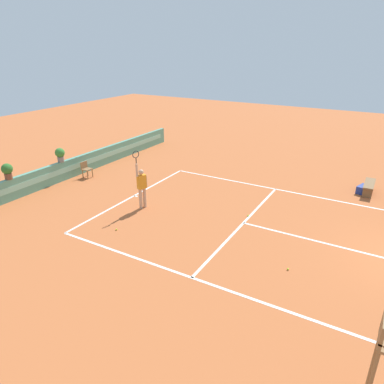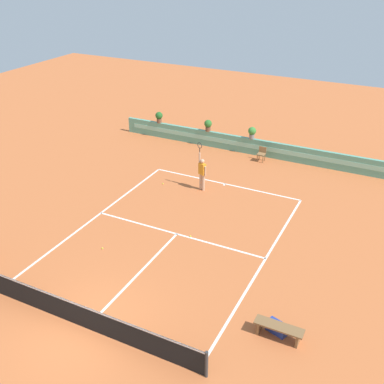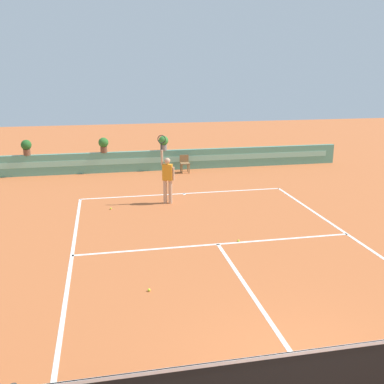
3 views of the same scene
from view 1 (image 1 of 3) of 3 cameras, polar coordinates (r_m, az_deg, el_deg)
ground_plane at (r=14.00m, az=9.87°, el=-5.35°), size 60.00×60.00×0.00m
court_lines at (r=14.22m, az=7.16°, el=-4.70°), size 8.32×11.94×0.01m
back_wall_barrier at (r=19.51m, az=-19.85°, el=3.38°), size 18.00×0.21×1.00m
ball_kid_chair at (r=19.45m, az=-16.81°, el=3.64°), size 0.44×0.44×0.85m
bench_courtside at (r=18.63m, az=26.80°, el=0.94°), size 1.60×0.44×0.51m
gear_bag at (r=18.60m, az=25.95°, el=0.41°), size 0.78×0.55×0.36m
tennis_player at (r=15.00m, az=-8.17°, el=1.13°), size 0.59×0.33×2.58m
tennis_ball_near_baseline at (r=11.64m, az=15.31°, el=-11.97°), size 0.07×0.07×0.07m
tennis_ball_mid_court at (r=13.74m, az=-12.17°, el=-5.96°), size 0.07×0.07×0.07m
tennis_ball_by_sideline at (r=14.66m, az=9.08°, el=-3.80°), size 0.07×0.07×0.07m
potted_plant_left at (r=17.53m, az=-27.79°, el=3.13°), size 0.48×0.48×0.72m
potted_plant_centre at (r=19.14m, az=-20.64°, el=5.78°), size 0.48×0.48×0.72m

